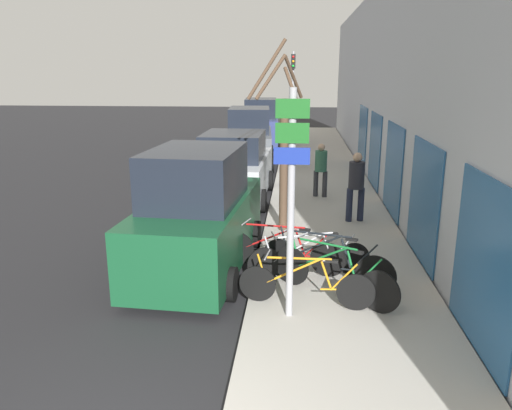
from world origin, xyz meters
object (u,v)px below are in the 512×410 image
(traffic_light, at_px, (293,88))
(pedestrian_near, at_px, (356,182))
(parked_car_0, at_px, (198,217))
(bicycle_2, at_px, (326,263))
(bicycle_1, at_px, (333,275))
(bicycle_4, at_px, (281,251))
(parked_car_1, at_px, (234,169))
(signpost, at_px, (291,196))
(bicycle_3, at_px, (310,258))
(parked_car_2, at_px, (250,140))
(pedestrian_far, at_px, (321,166))
(parked_car_3, at_px, (261,125))
(bicycle_0, at_px, (306,284))
(street_tree, at_px, (283,149))

(traffic_light, bearing_deg, pedestrian_near, -81.33)
(parked_car_0, bearing_deg, bicycle_2, -16.65)
(bicycle_1, bearing_deg, bicycle_4, 73.33)
(bicycle_2, xyz_separation_m, parked_car_1, (-2.42, 6.37, 0.38))
(bicycle_2, height_order, bicycle_4, bicycle_2)
(signpost, xyz_separation_m, pedestrian_near, (1.53, 5.15, -0.90))
(bicycle_1, distance_m, bicycle_3, 0.87)
(signpost, bearing_deg, parked_car_2, 98.19)
(pedestrian_near, relative_size, pedestrian_far, 1.09)
(bicycle_2, distance_m, bicycle_3, 0.40)
(bicycle_4, xyz_separation_m, parked_car_3, (-1.69, 17.17, 0.55))
(signpost, height_order, bicycle_3, signpost)
(bicycle_1, distance_m, bicycle_2, 0.51)
(signpost, xyz_separation_m, bicycle_1, (0.70, 0.69, -1.49))
(bicycle_3, distance_m, pedestrian_far, 6.17)
(parked_car_3, distance_m, traffic_light, 3.44)
(parked_car_2, bearing_deg, bicycle_1, -82.12)
(bicycle_1, relative_size, parked_car_2, 0.42)
(bicycle_4, bearing_deg, pedestrian_near, -11.40)
(signpost, relative_size, bicycle_2, 1.51)
(bicycle_4, bearing_deg, parked_car_3, 21.29)
(parked_car_0, relative_size, parked_car_3, 0.97)
(parked_car_0, relative_size, parked_car_2, 0.97)
(bicycle_0, xyz_separation_m, parked_car_2, (-2.14, 12.75, 0.56))
(signpost, relative_size, street_tree, 0.79)
(parked_car_0, height_order, parked_car_1, parked_car_0)
(parked_car_1, distance_m, parked_car_2, 5.55)
(pedestrian_far, bearing_deg, traffic_light, 112.06)
(parked_car_1, bearing_deg, parked_car_2, 91.89)
(bicycle_0, bearing_deg, bicycle_3, 3.05)
(signpost, bearing_deg, street_tree, 93.50)
(bicycle_0, distance_m, parked_car_0, 2.76)
(parked_car_0, xyz_separation_m, pedestrian_near, (3.34, 3.05, 0.07))
(bicycle_1, distance_m, parked_car_2, 12.69)
(pedestrian_far, bearing_deg, bicycle_4, -83.43)
(bicycle_1, bearing_deg, bicycle_3, 59.59)
(bicycle_3, height_order, parked_car_0, parked_car_0)
(bicycle_3, xyz_separation_m, parked_car_3, (-2.21, 17.49, 0.57))
(parked_car_3, height_order, traffic_light, traffic_light)
(parked_car_0, height_order, parked_car_3, parked_car_3)
(bicycle_1, xyz_separation_m, parked_car_0, (-2.51, 1.41, 0.52))
(parked_car_2, relative_size, parked_car_3, 1.00)
(parked_car_1, height_order, parked_car_2, parked_car_2)
(signpost, xyz_separation_m, street_tree, (-0.26, 4.27, 0.04))
(bicycle_2, bearing_deg, parked_car_1, 44.49)
(signpost, distance_m, pedestrian_far, 7.71)
(parked_car_1, xyz_separation_m, pedestrian_far, (2.57, 0.05, 0.12))
(signpost, bearing_deg, parked_car_3, 95.64)
(parked_car_3, xyz_separation_m, street_tree, (1.61, -14.69, 0.99))
(pedestrian_near, xyz_separation_m, traffic_light, (-1.75, 11.50, 1.89))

